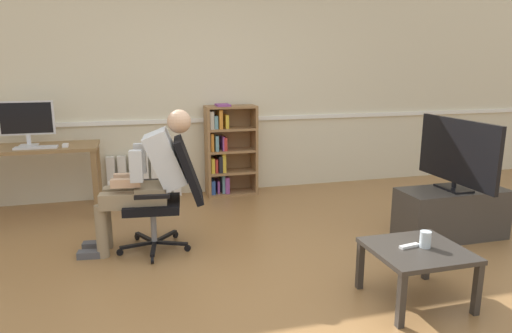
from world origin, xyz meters
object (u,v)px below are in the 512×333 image
object	(u,v)px
keyboard	(36,147)
computer_mouse	(65,145)
radiator	(145,176)
bookshelf	(227,151)
drinking_glass	(425,239)
imac_monitor	(26,120)
spare_remote	(409,246)
coffee_table	(417,255)
tv_stand	(451,213)
tv_screen	(457,153)
office_chair	(169,191)
person_seated	(147,177)
computer_desk	(37,157)

from	to	relation	value
keyboard	computer_mouse	xyz separation A→B (m)	(0.28, 0.02, 0.01)
computer_mouse	radiator	distance (m)	1.07
bookshelf	drinking_glass	xyz separation A→B (m)	(0.75, -2.93, -0.11)
imac_monitor	spare_remote	distance (m)	3.95
imac_monitor	coffee_table	distance (m)	4.01
coffee_table	spare_remote	world-z (taller)	spare_remote
tv_stand	spare_remote	bearing A→B (deg)	-139.49
computer_mouse	drinking_glass	size ratio (longest dim) A/B	0.89
tv_stand	tv_screen	distance (m)	0.57
coffee_table	bookshelf	bearing A→B (deg)	103.32
tv_screen	coffee_table	distance (m)	1.47
radiator	bookshelf	bearing A→B (deg)	-5.84
tv_screen	spare_remote	distance (m)	1.46
office_chair	tv_screen	xyz separation A→B (m)	(2.56, -0.42, 0.28)
bookshelf	drinking_glass	world-z (taller)	bookshelf
person_seated	tv_stand	xyz separation A→B (m)	(2.73, -0.44, -0.42)
coffee_table	drinking_glass	xyz separation A→B (m)	(0.06, 0.00, 0.11)
bookshelf	tv_stand	world-z (taller)	bookshelf
computer_mouse	tv_stand	xyz separation A→B (m)	(3.51, -1.58, -0.54)
keyboard	tv_screen	bearing A→B (deg)	-22.45
radiator	tv_screen	xyz separation A→B (m)	(2.72, -2.09, 0.54)
bookshelf	tv_screen	xyz separation A→B (m)	(1.72, -1.99, 0.26)
office_chair	spare_remote	size ratio (longest dim) A/B	6.58
tv_stand	drinking_glass	xyz separation A→B (m)	(-0.97, -0.94, 0.21)
radiator	drinking_glass	xyz separation A→B (m)	(1.75, -3.03, 0.18)
imac_monitor	tv_screen	world-z (taller)	imac_monitor
person_seated	spare_remote	xyz separation A→B (m)	(1.66, -1.35, -0.26)
tv_screen	spare_remote	xyz separation A→B (m)	(-1.07, -0.91, -0.41)
bookshelf	coffee_table	distance (m)	3.02
person_seated	radiator	bearing A→B (deg)	-173.74
radiator	tv_screen	world-z (taller)	tv_screen
bookshelf	imac_monitor	bearing A→B (deg)	-174.47
tv_screen	drinking_glass	bearing A→B (deg)	134.38
bookshelf	tv_stand	distance (m)	2.65
drinking_glass	computer_mouse	bearing A→B (deg)	135.18
keyboard	tv_screen	world-z (taller)	tv_screen
imac_monitor	office_chair	xyz separation A→B (m)	(1.33, -1.36, -0.50)
imac_monitor	office_chair	bearing A→B (deg)	-45.53
imac_monitor	radiator	size ratio (longest dim) A/B	0.63
office_chair	drinking_glass	xyz separation A→B (m)	(1.59, -1.36, -0.09)
keyboard	computer_mouse	bearing A→B (deg)	4.12
bookshelf	tv_stand	bearing A→B (deg)	-49.25
drinking_glass	office_chair	bearing A→B (deg)	139.37
office_chair	spare_remote	bearing A→B (deg)	54.67
computer_desk	keyboard	bearing A→B (deg)	-79.89
imac_monitor	bookshelf	bearing A→B (deg)	5.53
imac_monitor	computer_mouse	bearing A→B (deg)	-27.35
imac_monitor	drinking_glass	world-z (taller)	imac_monitor
bookshelf	person_seated	size ratio (longest dim) A/B	0.92
computer_mouse	tv_stand	size ratio (longest dim) A/B	0.10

